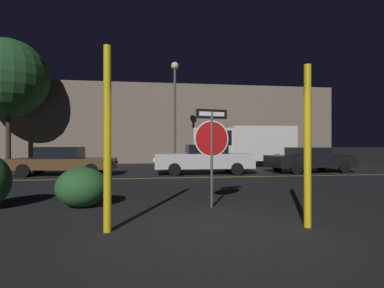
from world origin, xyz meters
The scene contains 13 objects.
ground_plane centered at (0.00, 0.00, 0.00)m, with size 260.00×260.00×0.00m, color black.
road_center_stripe centered at (0.00, 8.03, 0.00)m, with size 34.36×0.12×0.01m, color gold.
stop_sign centered at (0.40, 1.75, 1.60)m, with size 0.85×0.16×2.30m.
yellow_pole_left centered at (-1.75, 0.08, 1.58)m, with size 0.13×0.13×3.15m, color yellow.
yellow_pole_right centered at (1.76, -0.12, 1.46)m, with size 0.13×0.13×2.91m, color yellow.
hedge_bush_1 centered at (-2.63, 2.24, 0.47)m, with size 1.20×1.14×0.94m, color #285B2D.
passing_car_1 centered at (-5.18, 10.01, 0.68)m, with size 4.97×2.06×1.36m.
passing_car_2 centered at (1.65, 9.70, 0.75)m, with size 4.96×2.11×1.47m.
passing_car_3 centered at (7.37, 9.75, 0.68)m, with size 4.68×2.30×1.31m.
delivery_truck centered at (4.98, 14.40, 1.53)m, with size 6.90×2.62×2.67m.
street_lamp centered at (0.55, 13.96, 4.54)m, with size 0.49×0.49×6.74m.
tree_0 centered at (-10.45, 16.48, 5.93)m, with size 5.19×5.19×8.53m.
building_backdrop centered at (0.01, 20.05, 3.13)m, with size 28.34×3.60×6.27m, color #7A6B5B.
Camera 1 is at (-1.04, -5.12, 1.48)m, focal length 28.00 mm.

